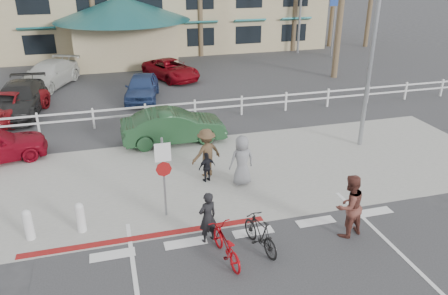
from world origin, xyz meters
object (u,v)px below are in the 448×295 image
object	(u,v)px
bike_red	(226,245)
bike_black	(260,234)
car_white_sedan	(173,126)
sign_post	(164,174)

from	to	relation	value
bike_red	bike_black	world-z (taller)	bike_black
bike_red	car_white_sedan	bearing A→B (deg)	-97.54
bike_red	car_white_sedan	world-z (taller)	car_white_sedan
bike_black	car_white_sedan	world-z (taller)	car_white_sedan
sign_post	car_white_sedan	distance (m)	5.89
bike_black	car_white_sedan	xyz separation A→B (m)	(-1.00, 8.10, 0.23)
sign_post	bike_red	size ratio (longest dim) A/B	1.67
car_white_sedan	sign_post	bearing A→B (deg)	167.35
bike_red	car_white_sedan	distance (m)	8.30
sign_post	bike_black	world-z (taller)	sign_post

